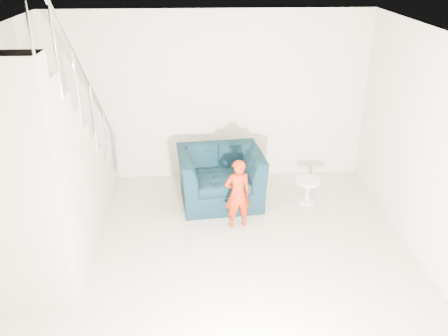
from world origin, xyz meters
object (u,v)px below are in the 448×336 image
at_px(armchair, 220,177).
at_px(side_table, 308,187).
at_px(toddler, 238,194).
at_px(staircase, 44,188).

height_order(armchair, side_table, armchair).
xyz_separation_m(toddler, side_table, (1.10, 0.61, -0.25)).
bearing_deg(staircase, armchair, 31.56).
distance_m(side_table, staircase, 3.69).
xyz_separation_m(toddler, staircase, (-2.33, -0.57, 0.45)).
relative_size(armchair, staircase, 0.34).
xyz_separation_m(armchair, side_table, (1.30, -0.13, -0.14)).
bearing_deg(toddler, armchair, -86.79).
height_order(side_table, staircase, staircase).
bearing_deg(side_table, armchair, 174.09).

